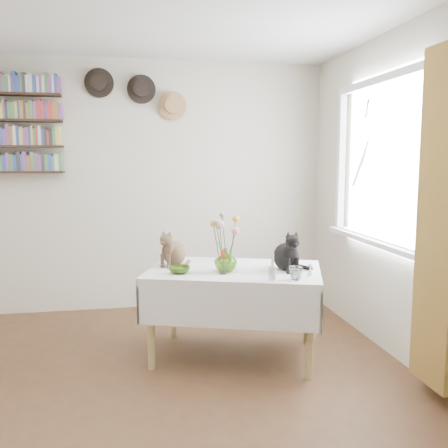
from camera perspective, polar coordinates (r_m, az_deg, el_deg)
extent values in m
cube|color=brown|center=(3.24, -10.52, -21.09)|extent=(4.04, 4.54, 0.04)
cube|color=beige|center=(5.13, -10.91, 4.24)|extent=(4.04, 0.04, 2.54)
cube|color=beige|center=(0.64, -12.87, -17.26)|extent=(4.04, 0.04, 2.54)
cube|color=white|center=(4.13, 17.57, 6.80)|extent=(0.01, 1.40, 1.20)
cube|color=white|center=(4.18, 17.91, 15.46)|extent=(0.06, 1.52, 0.06)
cube|color=white|center=(4.18, 17.24, -1.86)|extent=(0.06, 1.52, 0.06)
cube|color=white|center=(3.51, 23.21, 6.52)|extent=(0.06, 0.06, 1.20)
cube|color=white|center=(4.79, 13.44, 6.96)|extent=(0.06, 0.06, 1.20)
cube|color=white|center=(4.17, 16.87, -1.87)|extent=(0.12, 1.50, 0.04)
cube|color=brown|center=(3.33, 23.71, 0.44)|extent=(0.12, 0.38, 2.10)
cube|color=white|center=(3.82, 1.21, -5.54)|extent=(1.49, 1.20, 0.06)
cylinder|color=tan|center=(3.71, -8.34, -11.56)|extent=(0.06, 0.06, 0.64)
cylinder|color=tan|center=(3.57, 9.77, -12.36)|extent=(0.06, 0.06, 0.64)
cylinder|color=tan|center=(4.32, -5.79, -8.76)|extent=(0.06, 0.06, 0.64)
cylinder|color=tan|center=(4.21, 9.53, -9.30)|extent=(0.06, 0.06, 0.64)
imported|color=#81B831|center=(3.70, 0.19, -4.13)|extent=(0.21, 0.21, 0.17)
imported|color=#81B831|center=(3.68, -5.13, -5.23)|extent=(0.22, 0.22, 0.05)
imported|color=white|center=(3.50, 8.19, -5.59)|extent=(0.13, 0.13, 0.09)
cylinder|color=white|center=(3.45, 5.54, -5.60)|extent=(0.05, 0.05, 0.11)
cylinder|color=white|center=(3.43, 5.56, -4.06)|extent=(0.02, 0.02, 0.08)
cylinder|color=white|center=(3.63, -0.11, -5.10)|extent=(0.05, 0.05, 0.08)
cone|color=white|center=(3.63, 9.83, -5.34)|extent=(0.05, 0.05, 0.06)
sphere|color=beige|center=(3.63, 9.84, -4.70)|extent=(0.03, 0.03, 0.03)
cylinder|color=#4C7233|center=(3.69, -0.30, -2.40)|extent=(0.01, 0.01, 0.30)
sphere|color=pink|center=(3.66, -0.30, -0.09)|extent=(0.07, 0.07, 0.07)
cylinder|color=#4C7233|center=(3.67, 0.86, -2.75)|extent=(0.01, 0.01, 0.26)
sphere|color=pink|center=(3.65, 0.87, -0.74)|extent=(0.06, 0.06, 0.06)
cylinder|color=#4C7233|center=(3.72, 1.02, -2.00)|extent=(0.01, 0.01, 0.34)
sphere|color=#F5AC2B|center=(3.70, 1.02, 0.60)|extent=(0.06, 0.06, 0.06)
cylinder|color=#4C7233|center=(3.71, -0.83, -2.26)|extent=(0.01, 0.01, 0.31)
sphere|color=#F5AC2B|center=(3.69, -0.84, 0.12)|extent=(0.05, 0.05, 0.05)
cylinder|color=#4C7233|center=(3.72, 0.05, -1.75)|extent=(0.01, 0.01, 0.37)
sphere|color=#999E93|center=(3.70, 0.05, 1.08)|extent=(0.04, 0.04, 0.04)
cylinder|color=#4C7233|center=(3.64, -0.49, -2.28)|extent=(0.01, 0.01, 0.33)
sphere|color=#999E93|center=(3.62, -0.50, 0.30)|extent=(0.04, 0.04, 0.04)
cube|color=#321F15|center=(5.14, -23.37, 5.46)|extent=(1.00, 0.16, 0.02)
cube|color=#321F15|center=(5.14, -23.51, 8.13)|extent=(1.00, 0.16, 0.02)
cube|color=#321F15|center=(5.15, -23.65, 10.80)|extent=(1.00, 0.16, 0.02)
cube|color=#321F15|center=(5.17, -23.79, 13.45)|extent=(1.00, 0.16, 0.02)
cylinder|color=black|center=(5.12, -14.09, 15.38)|extent=(0.28, 0.02, 0.28)
cylinder|color=black|center=(5.08, -14.12, 15.44)|extent=(0.16, 0.08, 0.16)
cylinder|color=black|center=(5.11, -9.43, 14.95)|extent=(0.28, 0.02, 0.28)
cylinder|color=black|center=(5.07, -9.42, 15.01)|extent=(0.16, 0.08, 0.16)
cylinder|color=#AE7B4D|center=(5.11, -5.94, 13.32)|extent=(0.28, 0.02, 0.28)
cylinder|color=#AE7B4D|center=(5.07, -5.90, 13.36)|extent=(0.16, 0.08, 0.16)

